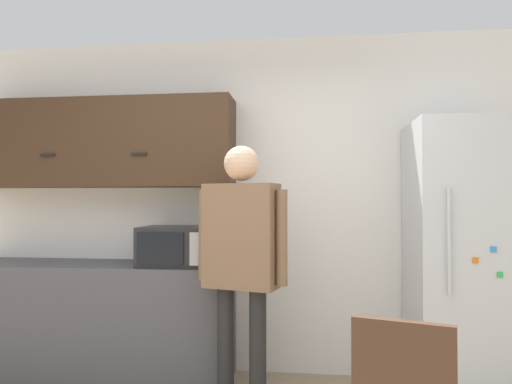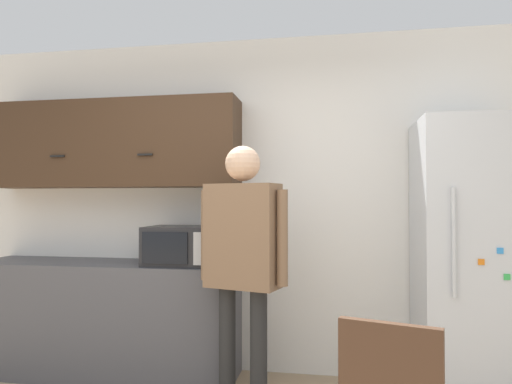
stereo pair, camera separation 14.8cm
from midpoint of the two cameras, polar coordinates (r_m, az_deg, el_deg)
back_wall at (r=3.74m, az=-2.17°, el=-1.49°), size 6.00×0.06×2.70m
counter at (r=3.91m, az=-20.36°, el=-14.82°), size 2.11×0.55×0.89m
upper_cabinets at (r=3.92m, az=-19.55°, el=5.69°), size 2.11×0.37×0.70m
microwave at (r=3.54m, az=-11.33°, el=-6.62°), size 0.49×0.42×0.29m
person at (r=2.98m, az=-3.27°, el=-7.06°), size 0.60×0.34×1.73m
refrigerator at (r=3.49m, az=23.28°, el=-7.76°), size 0.69×0.70×1.93m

